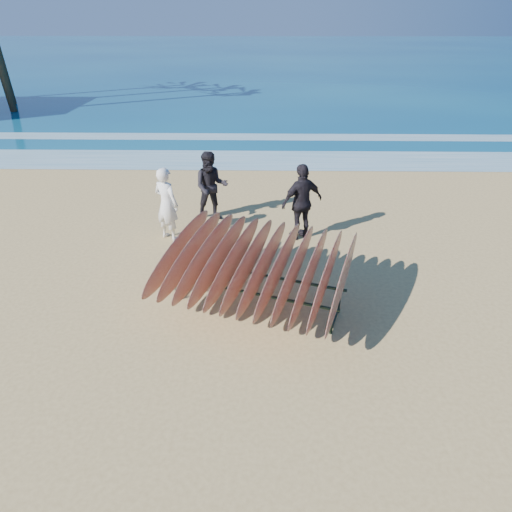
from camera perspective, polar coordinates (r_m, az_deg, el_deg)
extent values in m
plane|color=tan|center=(8.10, -0.11, -8.64)|extent=(120.00, 120.00, 0.00)
plane|color=navy|center=(61.65, 1.04, 23.84)|extent=(160.00, 160.00, 0.00)
plane|color=white|center=(17.17, 0.60, 11.91)|extent=(160.00, 160.00, 0.00)
plane|color=white|center=(20.55, 0.69, 14.67)|extent=(160.00, 160.00, 0.00)
cylinder|color=black|center=(8.73, -9.96, -4.10)|extent=(0.06, 0.06, 0.50)
cylinder|color=black|center=(7.87, 9.43, -8.08)|extent=(0.06, 0.06, 0.50)
cylinder|color=black|center=(9.21, -8.01, -2.08)|extent=(0.06, 0.06, 0.50)
cylinder|color=black|center=(8.39, 10.33, -5.57)|extent=(0.06, 0.06, 0.50)
cylinder|color=black|center=(8.04, -0.82, -4.60)|extent=(3.05, 1.09, 0.06)
cylinder|color=black|center=(8.55, 0.72, -2.38)|extent=(3.05, 1.09, 0.06)
cylinder|color=black|center=(9.05, -8.88, -3.98)|extent=(0.25, 0.63, 0.04)
cylinder|color=black|center=(8.23, 9.80, -7.75)|extent=(0.25, 0.63, 0.04)
ellipsoid|color=#5F0E06|center=(8.68, -9.69, 0.71)|extent=(0.95, 2.61, 1.06)
ellipsoid|color=#5F0E06|center=(8.55, -8.03, 0.41)|extent=(0.95, 2.61, 1.06)
ellipsoid|color=#5F0E06|center=(8.43, -6.33, 0.10)|extent=(0.95, 2.61, 1.06)
ellipsoid|color=#5F0E06|center=(8.32, -4.58, -0.21)|extent=(0.95, 2.61, 1.06)
ellipsoid|color=#5F0E06|center=(8.22, -2.79, -0.53)|extent=(0.95, 2.61, 1.06)
ellipsoid|color=#5F0E06|center=(8.13, -0.95, -0.86)|extent=(0.95, 2.61, 1.06)
ellipsoid|color=#5F0E06|center=(8.05, 0.92, -1.20)|extent=(0.95, 2.61, 1.06)
ellipsoid|color=#5F0E06|center=(7.97, 2.84, -1.54)|extent=(0.95, 2.61, 1.06)
ellipsoid|color=#5F0E06|center=(7.91, 4.78, -1.88)|extent=(0.95, 2.61, 1.06)
ellipsoid|color=#5F0E06|center=(7.85, 6.76, -2.23)|extent=(0.95, 2.61, 1.06)
ellipsoid|color=#5F0E06|center=(7.80, 8.77, -2.58)|extent=(0.95, 2.61, 1.06)
ellipsoid|color=#5F0E06|center=(7.77, 10.80, -2.93)|extent=(0.95, 2.61, 1.06)
imported|color=white|center=(10.92, -11.10, 6.38)|extent=(0.77, 0.69, 1.76)
imported|color=black|center=(11.83, -5.62, 8.62)|extent=(0.96, 0.80, 1.80)
imported|color=black|center=(10.80, 5.78, 6.72)|extent=(1.15, 0.91, 1.83)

